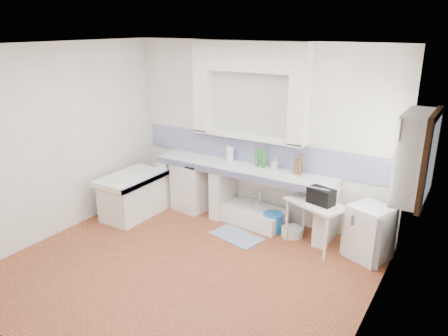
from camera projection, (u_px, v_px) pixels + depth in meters
The scene contains 36 objects.
floor at pixel (184, 269), 5.60m from camera, with size 4.50×4.50×0.00m, color #9A4C2C.
ceiling at pixel (176, 46), 4.71m from camera, with size 4.50×4.50×0.00m, color white.
wall_back at pixel (257, 133), 6.78m from camera, with size 4.50×4.50×0.00m, color white.
wall_front at pixel (34, 232), 3.54m from camera, with size 4.50×4.50×0.00m, color white.
wall_left at pixel (57, 141), 6.27m from camera, with size 4.50×4.50×0.00m, color white.
wall_right at pixel (372, 206), 4.04m from camera, with size 4.50×4.50×0.00m, color white.
alcove_mass at pixel (249, 56), 6.35m from camera, with size 1.90×0.25×0.45m, color white.
window_frame at pixel (416, 157), 4.86m from camera, with size 0.35×0.86×1.06m, color #351F11.
lace_valance at pixel (407, 122), 4.81m from camera, with size 0.01×0.84×0.24m, color white.
counter_slab at pixel (242, 169), 6.75m from camera, with size 3.00×0.60×0.08m, color white.
counter_lip at pixel (233, 174), 6.53m from camera, with size 3.00×0.04×0.10m, color navy.
counter_pier_left at pixel (172, 180), 7.59m from camera, with size 0.20×0.55×0.82m, color white.
counter_pier_mid at pixel (223, 192), 7.07m from camera, with size 0.20×0.55×0.82m, color white.
counter_pier_right at pixel (326, 215), 6.20m from camera, with size 0.20×0.55×0.82m, color white.
peninsula_top at pixel (131, 178), 6.96m from camera, with size 0.70×1.10×0.08m, color white.
peninsula_base at pixel (133, 198), 7.08m from camera, with size 0.60×1.00×0.62m, color white.
peninsula_lip at pixel (147, 182), 6.80m from camera, with size 0.04×1.10×0.10m, color navy.
backsplash at pixel (256, 151), 6.86m from camera, with size 4.27×0.03×0.40m, color navy.
stove at pixel (193, 186), 7.35m from camera, with size 0.57×0.55×0.81m, color white.
sink at pixel (254, 216), 6.86m from camera, with size 0.99×0.54×0.24m, color white.
side_table at pixel (314, 225), 6.07m from camera, with size 0.82×0.46×0.04m, color white.
fridge at pixel (370, 232), 5.77m from camera, with size 0.49×0.49×0.75m, color white.
bucket_red at pixel (234, 213), 6.95m from camera, with size 0.27×0.27×0.26m, color #AB1C24.
bucket_orange at pixel (257, 218), 6.80m from camera, with size 0.26×0.26×0.24m, color orange.
bucket_blue at pixel (273, 222), 6.60m from camera, with size 0.31×0.31×0.29m, color blue.
basin_white at pixel (292, 232), 6.47m from camera, with size 0.33×0.33×0.13m, color white.
water_bottle_a at pixel (252, 211), 7.00m from camera, with size 0.07×0.07×0.28m, color silver.
water_bottle_b at pixel (257, 210), 7.00m from camera, with size 0.09×0.09×0.32m, color silver.
black_bag at pixel (321, 196), 5.87m from camera, with size 0.36×0.20×0.22m, color black.
green_bottle_a at pixel (257, 158), 6.73m from camera, with size 0.06×0.06×0.28m, color #1F7C24.
green_bottle_b at pixel (264, 159), 6.67m from camera, with size 0.06×0.06×0.28m, color #1F7C24.
knife_block at pixel (298, 167), 6.40m from camera, with size 0.11×0.09×0.22m, color brown.
cutting_board at pixel (300, 165), 6.37m from camera, with size 0.02×0.21×0.29m, color brown.
paper_towel at pixel (230, 154), 6.97m from camera, with size 0.12×0.12×0.25m, color white.
soap_bottle at pixel (275, 164), 6.59m from camera, with size 0.08×0.09×0.19m, color white.
rug at pixel (237, 236), 6.45m from camera, with size 0.76×0.43×0.01m, color #2E4E85.
Camera 1 is at (3.01, -3.90, 3.03)m, focal length 34.55 mm.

